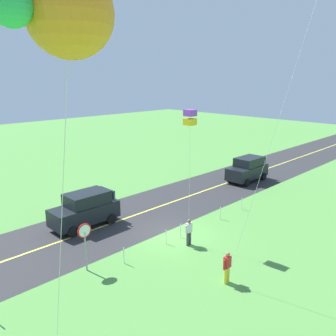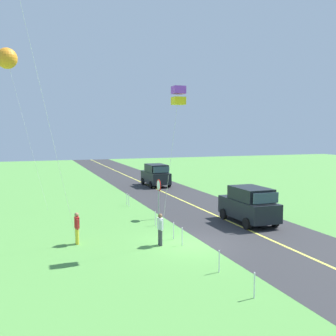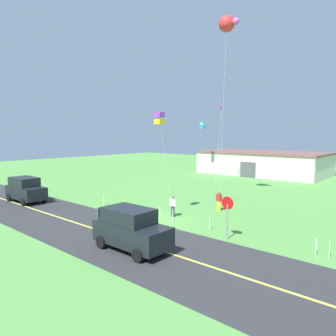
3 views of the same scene
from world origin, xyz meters
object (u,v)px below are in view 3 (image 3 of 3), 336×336
person_adult_near (219,200)px  kite_yellow_high (203,126)px  car_suv_foreground (131,229)px  kite_red_low (227,24)px  warehouse_distant (263,163)px  kite_blue_mid (159,118)px  kite_pink_drift (221,107)px  person_adult_companion (173,205)px  stop_sign (227,209)px  car_parked_west_far (26,189)px

person_adult_near → kite_yellow_high: kite_yellow_high is taller
car_suv_foreground → kite_red_low: kite_red_low is taller
car_suv_foreground → kite_red_low: bearing=100.5°
kite_yellow_high → warehouse_distant: size_ratio=0.43×
kite_blue_mid → warehouse_distant: size_ratio=0.42×
kite_red_low → kite_yellow_high: size_ratio=2.09×
kite_blue_mid → kite_pink_drift: size_ratio=0.76×
person_adult_near → kite_yellow_high: size_ratio=0.20×
person_adult_near → kite_pink_drift: kite_pink_drift is taller
kite_blue_mid → kite_pink_drift: 18.52m
kite_pink_drift → kite_yellow_high: bearing=147.9°
car_suv_foreground → person_adult_near: 10.56m
kite_red_low → kite_yellow_high: (-11.43, 12.87, -8.25)m
person_adult_companion → kite_pink_drift: bearing=-32.9°
stop_sign → person_adult_companion: 6.06m
car_parked_west_far → kite_pink_drift: bearing=71.4°
person_adult_companion → kite_pink_drift: 19.98m
stop_sign → warehouse_distant: (-11.57, 30.33, -0.05)m
car_suv_foreground → kite_yellow_high: size_ratio=0.56×
kite_red_low → warehouse_distant: 26.24m
car_parked_west_far → kite_blue_mid: kite_blue_mid is taller
car_suv_foreground → car_parked_west_far: (-16.25, 1.87, 0.00)m
car_parked_west_far → stop_sign: size_ratio=1.72×
person_adult_companion → warehouse_distant: 29.13m
person_adult_near → warehouse_distant: size_ratio=0.09×
person_adult_near → warehouse_distant: bearing=144.3°
car_parked_west_far → warehouse_distant: size_ratio=0.24×
stop_sign → car_parked_west_far: bearing=-171.3°
warehouse_distant → person_adult_companion: bearing=-78.4°
kite_yellow_high → person_adult_companion: bearing=-60.5°
kite_red_low → kite_yellow_high: 19.09m
kite_red_low → kite_blue_mid: bearing=-96.4°
car_suv_foreground → person_adult_companion: bearing=112.0°
person_adult_near → person_adult_companion: bearing=-75.3°
kite_yellow_high → kite_pink_drift: 6.26m
person_adult_near → kite_blue_mid: kite_blue_mid is taller
kite_blue_mid → kite_pink_drift: (-5.60, 17.50, 2.30)m
person_adult_companion → person_adult_near: bearing=-76.2°
stop_sign → kite_red_low: (-5.55, 8.89, 13.83)m
kite_red_low → kite_blue_mid: (-0.86, -7.75, -8.35)m
kite_blue_mid → kite_yellow_high: 23.17m
kite_blue_mid → car_parked_west_far: bearing=-162.3°
car_suv_foreground → person_adult_companion: car_suv_foreground is taller
person_adult_near → kite_blue_mid: (-2.32, -4.53, 6.43)m
person_adult_near → kite_red_low: kite_red_low is taller
stop_sign → warehouse_distant: size_ratio=0.14×
car_suv_foreground → stop_sign: size_ratio=1.72×
kite_pink_drift → warehouse_distant: kite_pink_drift is taller
person_adult_near → kite_blue_mid: 8.20m
person_adult_near → warehouse_distant: (-7.47, 24.67, 0.89)m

